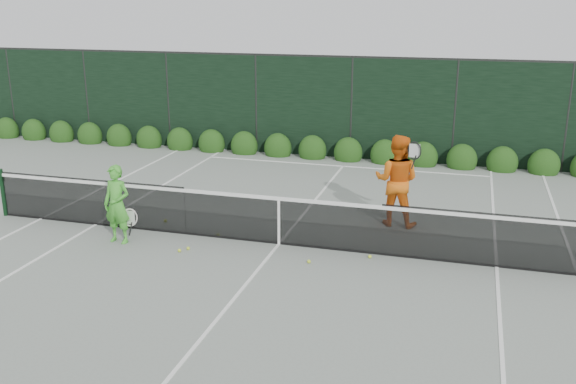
# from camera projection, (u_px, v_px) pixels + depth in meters

# --- Properties ---
(ground) EXTENTS (80.00, 80.00, 0.00)m
(ground) POSITION_uv_depth(u_px,v_px,m) (279.00, 244.00, 12.67)
(ground) COLOR gray
(ground) RESTS_ON ground
(tennis_net) EXTENTS (12.90, 0.10, 1.07)m
(tennis_net) POSITION_uv_depth(u_px,v_px,m) (278.00, 219.00, 12.53)
(tennis_net) COLOR #103218
(tennis_net) RESTS_ON ground
(player_woman) EXTENTS (0.65, 0.43, 1.57)m
(player_woman) POSITION_uv_depth(u_px,v_px,m) (117.00, 204.00, 12.58)
(player_woman) COLOR green
(player_woman) RESTS_ON ground
(player_man) EXTENTS (1.03, 0.84, 1.96)m
(player_man) POSITION_uv_depth(u_px,v_px,m) (397.00, 181.00, 13.51)
(player_man) COLOR orange
(player_man) RESTS_ON ground
(court_lines) EXTENTS (11.03, 23.83, 0.01)m
(court_lines) POSITION_uv_depth(u_px,v_px,m) (279.00, 244.00, 12.67)
(court_lines) COLOR white
(court_lines) RESTS_ON ground
(windscreen_fence) EXTENTS (32.00, 21.07, 3.06)m
(windscreen_fence) POSITION_uv_depth(u_px,v_px,m) (227.00, 214.00, 9.74)
(windscreen_fence) COLOR black
(windscreen_fence) RESTS_ON ground
(hedge_row) EXTENTS (31.66, 0.65, 0.94)m
(hedge_row) POSITION_uv_depth(u_px,v_px,m) (348.00, 153.00, 19.18)
(hedge_row) COLOR #123B10
(hedge_row) RESTS_ON ground
(tennis_balls) EXTENTS (4.66, 1.54, 0.07)m
(tennis_balls) POSITION_uv_depth(u_px,v_px,m) (235.00, 245.00, 12.56)
(tennis_balls) COLOR #C6DE31
(tennis_balls) RESTS_ON ground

